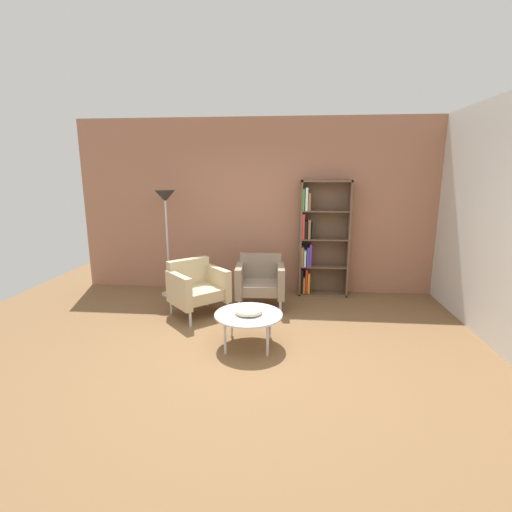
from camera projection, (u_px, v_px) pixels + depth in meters
name	position (u px, v px, depth m)	size (l,w,h in m)	color
ground_plane	(251.00, 353.00, 4.28)	(8.32, 8.32, 0.00)	brown
brick_back_panel	(266.00, 207.00, 6.36)	(6.40, 0.12, 2.90)	#A87056
plaster_right_partition	(504.00, 223.00, 4.29)	(0.12, 5.20, 2.90)	silver
bookshelf_tall	(319.00, 241.00, 6.18)	(0.80, 0.30, 1.90)	brown
coffee_table_low	(249.00, 316.00, 4.39)	(0.80, 0.80, 0.40)	silver
decorative_bowl	(248.00, 311.00, 4.38)	(0.32, 0.32, 0.05)	beige
armchair_by_bookshelf	(196.00, 286.00, 5.39)	(0.95, 0.95, 0.78)	#C6B289
armchair_spare_guest	(260.00, 280.00, 5.70)	(0.75, 0.70, 0.78)	gray
floor_lamp_torchiere	(166.00, 209.00, 6.04)	(0.32, 0.32, 1.74)	silver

